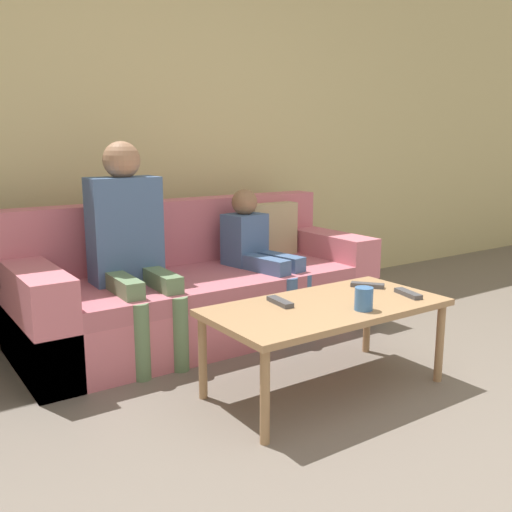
% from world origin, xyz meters
% --- Properties ---
extents(wall_back, '(12.00, 0.06, 2.60)m').
position_xyz_m(wall_back, '(0.00, 2.87, 1.30)').
color(wall_back, beige).
rests_on(wall_back, ground_plane).
extents(couch, '(2.17, 0.87, 0.81)m').
position_xyz_m(couch, '(-0.05, 2.21, 0.27)').
color(couch, '#D1707F').
rests_on(couch, ground_plane).
extents(coffee_table, '(1.14, 0.57, 0.43)m').
position_xyz_m(coffee_table, '(0.04, 1.15, 0.39)').
color(coffee_table, '#A87F56').
rests_on(coffee_table, ground_plane).
extents(person_adult, '(0.39, 0.61, 1.17)m').
position_xyz_m(person_adult, '(-0.52, 2.14, 0.66)').
color(person_adult, '#66845B').
rests_on(person_adult, ground_plane).
extents(person_child, '(0.33, 0.63, 0.88)m').
position_xyz_m(person_child, '(0.31, 2.08, 0.50)').
color(person_child, '#476693').
rests_on(person_child, ground_plane).
extents(cup_near, '(0.08, 0.08, 0.10)m').
position_xyz_m(cup_near, '(0.11, 0.98, 0.48)').
color(cup_near, '#3D70B2').
rests_on(cup_near, coffee_table).
extents(tv_remote_0, '(0.14, 0.16, 0.02)m').
position_xyz_m(tv_remote_0, '(0.42, 1.26, 0.44)').
color(tv_remote_0, '#47474C').
rests_on(tv_remote_0, coffee_table).
extents(tv_remote_1, '(0.08, 0.18, 0.02)m').
position_xyz_m(tv_remote_1, '(0.47, 1.03, 0.44)').
color(tv_remote_1, '#47474C').
rests_on(tv_remote_1, coffee_table).
extents(tv_remote_2, '(0.06, 0.17, 0.02)m').
position_xyz_m(tv_remote_2, '(-0.14, 1.27, 0.44)').
color(tv_remote_2, '#47474C').
rests_on(tv_remote_2, coffee_table).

